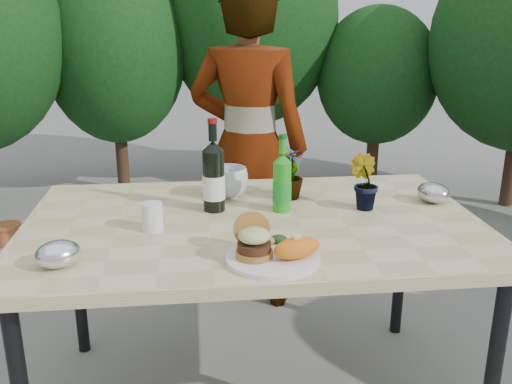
{
  "coord_description": "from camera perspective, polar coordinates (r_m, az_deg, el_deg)",
  "views": [
    {
      "loc": [
        -0.2,
        -1.87,
        1.46
      ],
      "look_at": [
        0.0,
        -0.08,
        0.88
      ],
      "focal_mm": 40.0,
      "sensor_mm": 36.0,
      "label": 1
    }
  ],
  "objects": [
    {
      "name": "blue_bowl",
      "position": [
        2.24,
        -2.73,
        0.98
      ],
      "size": [
        0.18,
        0.18,
        0.12
      ],
      "primitive_type": "imported",
      "rotation": [
        0.0,
        0.0,
        0.24
      ],
      "color": "silver",
      "rests_on": "patio_table"
    },
    {
      "name": "foil_packet_left",
      "position": [
        1.74,
        -19.18,
        -5.88
      ],
      "size": [
        0.17,
        0.16,
        0.08
      ],
      "primitive_type": "ellipsoid",
      "rotation": [
        0.0,
        0.0,
        0.47
      ],
      "color": "silver",
      "rests_on": "patio_table"
    },
    {
      "name": "seedling_right",
      "position": [
        2.22,
        3.32,
        1.83
      ],
      "size": [
        0.16,
        0.16,
        0.2
      ],
      "primitive_type": "imported",
      "rotation": [
        0.0,
        0.0,
        3.95
      ],
      "color": "#23571D",
      "rests_on": "patio_table"
    },
    {
      "name": "shrub_hedge",
      "position": [
        3.59,
        -4.72,
        13.33
      ],
      "size": [
        6.87,
        5.15,
        2.29
      ],
      "color": "#382316",
      "rests_on": "ground"
    },
    {
      "name": "wine_bottle",
      "position": [
        2.08,
        -4.25,
        1.47
      ],
      "size": [
        0.08,
        0.08,
        0.34
      ],
      "rotation": [
        0.0,
        0.0,
        -0.04
      ],
      "color": "black",
      "rests_on": "patio_table"
    },
    {
      "name": "sweet_potato",
      "position": [
        1.67,
        4.11,
        -5.6
      ],
      "size": [
        0.17,
        0.12,
        0.06
      ],
      "primitive_type": "ellipsoid",
      "rotation": [
        0.0,
        0.0,
        0.35
      ],
      "color": "orange",
      "rests_on": "dinner_plate"
    },
    {
      "name": "dinner_plate",
      "position": [
        1.7,
        1.69,
        -6.64
      ],
      "size": [
        0.28,
        0.28,
        0.01
      ],
      "primitive_type": "cylinder",
      "color": "white",
      "rests_on": "patio_table"
    },
    {
      "name": "burger_stack",
      "position": [
        1.69,
        -0.25,
        -4.82
      ],
      "size": [
        0.11,
        0.16,
        0.11
      ],
      "color": "#B7722D",
      "rests_on": "dinner_plate"
    },
    {
      "name": "patio_table",
      "position": [
        2.03,
        -0.25,
        -4.35
      ],
      "size": [
        1.6,
        1.0,
        0.75
      ],
      "color": "#CCBD88",
      "rests_on": "ground"
    },
    {
      "name": "sparkling_water",
      "position": [
        2.07,
        2.62,
        0.86
      ],
      "size": [
        0.07,
        0.07,
        0.29
      ],
      "rotation": [
        0.0,
        0.0,
        0.08
      ],
      "color": "#239A1C",
      "rests_on": "patio_table"
    },
    {
      "name": "person",
      "position": [
        2.8,
        -0.76,
        4.48
      ],
      "size": [
        0.69,
        0.56,
        1.62
      ],
      "primitive_type": "imported",
      "rotation": [
        0.0,
        0.0,
        2.8
      ],
      "color": "#A36E51",
      "rests_on": "ground"
    },
    {
      "name": "grilled_veg",
      "position": [
        1.77,
        1.84,
        -4.78
      ],
      "size": [
        0.08,
        0.05,
        0.03
      ],
      "color": "olive",
      "rests_on": "dinner_plate"
    },
    {
      "name": "foil_packet_right",
      "position": [
        2.28,
        17.31,
        -0.06
      ],
      "size": [
        0.16,
        0.17,
        0.08
      ],
      "primitive_type": "ellipsoid",
      "rotation": [
        0.0,
        0.0,
        2.08
      ],
      "color": "#B9BBC0",
      "rests_on": "patio_table"
    },
    {
      "name": "seedling_mid",
      "position": [
        2.13,
        10.73,
        0.97
      ],
      "size": [
        0.14,
        0.14,
        0.2
      ],
      "primitive_type": "imported",
      "rotation": [
        0.0,
        0.0,
        2.28
      ],
      "color": "#22571D",
      "rests_on": "patio_table"
    },
    {
      "name": "terracotta_pot",
      "position": [
        4.03,
        -23.55,
        -3.86
      ],
      "size": [
        0.17,
        0.17,
        0.14
      ],
      "color": "#B95E2F",
      "rests_on": "ground"
    },
    {
      "name": "plastic_cup",
      "position": [
        1.94,
        -10.34,
        -2.45
      ],
      "size": [
        0.07,
        0.07,
        0.09
      ],
      "primitive_type": "cylinder",
      "color": "white",
      "rests_on": "patio_table"
    },
    {
      "name": "seedling_left",
      "position": [
        2.25,
        3.64,
        2.16
      ],
      "size": [
        0.11,
        0.13,
        0.21
      ],
      "primitive_type": "imported",
      "rotation": [
        0.0,
        0.0,
        1.19
      ],
      "color": "#1F511B",
      "rests_on": "patio_table"
    }
  ]
}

